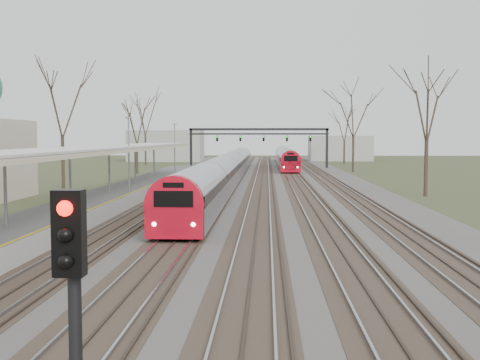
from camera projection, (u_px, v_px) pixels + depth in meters
The scene contains 9 objects.
track_bed at pixel (255, 183), 60.88m from camera, with size 24.00×160.00×0.22m.
platform at pixel (122, 195), 43.83m from camera, with size 3.50×69.00×1.00m, color #9E9B93.
canopy at pixel (105, 149), 39.09m from camera, with size 4.10×50.00×3.11m.
signal_gantry at pixel (259, 136), 90.42m from camera, with size 21.00×0.59×6.08m.
tree_west_far at pixel (62, 100), 54.11m from camera, with size 5.50×5.50×11.33m.
tree_east_far at pixel (427, 104), 46.80m from camera, with size 5.00×5.00×10.30m.
train_near at pixel (229, 168), 63.13m from camera, with size 2.62×75.21×3.05m.
train_far at pixel (285, 157), 97.67m from camera, with size 2.62×45.21×3.05m.
signal_post at pixel (73, 306), 7.02m from camera, with size 0.35×0.45×4.10m.
Camera 1 is at (1.51, -5.71, 4.70)m, focal length 45.00 mm.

